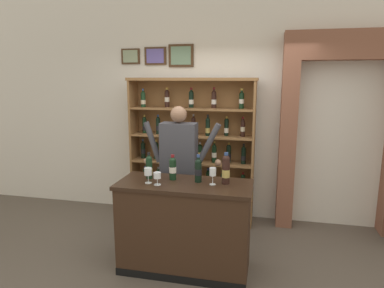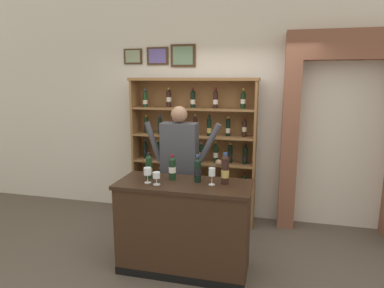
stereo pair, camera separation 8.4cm
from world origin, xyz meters
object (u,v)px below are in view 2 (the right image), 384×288
wine_glass_spare (148,172)px  tasting_counter (184,226)px  tasting_bottle_brunello (225,169)px  wine_glass_left (156,176)px  tasting_bottle_riserva (172,168)px  wine_glass_right (212,173)px  shopkeeper (180,159)px  tasting_bottle_super_tuscan (198,170)px  wine_shelf (194,148)px  tasting_bottle_chianti (149,167)px

wine_glass_spare → tasting_counter: bearing=13.4°
tasting_bottle_brunello → wine_glass_left: (-0.68, -0.20, -0.06)m
tasting_bottle_riserva → wine_glass_spare: bearing=-141.0°
wine_glass_right → wine_glass_spare: (-0.66, -0.10, -0.01)m
tasting_counter → shopkeeper: 0.88m
tasting_bottle_super_tuscan → wine_shelf: bearing=105.4°
wine_shelf → shopkeeper: wine_shelf is taller
tasting_bottle_chianti → wine_glass_spare: tasting_bottle_chianti is taller
wine_glass_left → wine_shelf: bearing=88.7°
shopkeeper → wine_glass_right: size_ratio=9.72×
shopkeeper → wine_glass_left: size_ratio=12.96×
wine_glass_spare → wine_shelf: bearing=84.3°
tasting_bottle_chianti → tasting_bottle_riserva: (0.26, 0.01, 0.00)m
tasting_bottle_chianti → wine_glass_right: bearing=-5.4°
tasting_counter → tasting_bottle_brunello: tasting_bottle_brunello is taller
tasting_counter → tasting_bottle_chianti: tasting_bottle_chianti is taller
shopkeeper → wine_glass_spare: shopkeeper is taller
wine_shelf → shopkeeper: bearing=-89.9°
wine_shelf → tasting_bottle_chianti: size_ratio=7.14×
tasting_counter → shopkeeper: shopkeeper is taller
tasting_bottle_super_tuscan → wine_glass_spare: tasting_bottle_super_tuscan is taller
wine_shelf → tasting_bottle_super_tuscan: wine_shelf is taller
tasting_counter → wine_glass_spare: (-0.37, -0.09, 0.61)m
tasting_bottle_brunello → wine_glass_left: size_ratio=2.48×
tasting_bottle_brunello → wine_glass_right: (-0.13, -0.06, -0.03)m
wine_glass_spare → tasting_bottle_brunello: bearing=11.3°
wine_shelf → tasting_bottle_brunello: size_ratio=6.23×
tasting_bottle_riserva → wine_glass_left: 0.24m
wine_glass_right → wine_glass_left: wine_glass_right is taller
tasting_bottle_chianti → wine_glass_right: size_ratio=1.62×
wine_glass_spare → tasting_bottle_chianti: bearing=106.3°
tasting_counter → tasting_bottle_riserva: bearing=149.9°
wine_shelf → wine_glass_right: size_ratio=11.59×
shopkeeper → wine_glass_left: 0.74m
shopkeeper → wine_shelf: bearing=90.1°
tasting_bottle_riserva → wine_glass_right: (0.45, -0.08, -0.00)m
tasting_bottle_chianti → tasting_bottle_super_tuscan: bearing=-1.4°
tasting_bottle_super_tuscan → tasting_bottle_riserva: bearing=175.2°
tasting_bottle_chianti → wine_glass_left: 0.26m
wine_glass_right → shopkeeper: bearing=130.6°
tasting_bottle_chianti → wine_glass_right: (0.71, -0.07, -0.00)m
tasting_bottle_chianti → tasting_bottle_riserva: 0.26m
wine_glass_spare → tasting_bottle_riserva: bearing=39.0°
tasting_counter → tasting_bottle_super_tuscan: size_ratio=4.77×
wine_shelf → tasting_counter: wine_shelf is taller
tasting_bottle_super_tuscan → wine_glass_right: 0.17m
wine_shelf → wine_glass_spare: size_ratio=12.63×
tasting_counter → tasting_bottle_riserva: tasting_bottle_riserva is taller
tasting_bottle_brunello → wine_glass_spare: tasting_bottle_brunello is taller
tasting_bottle_chianti → tasting_bottle_riserva: bearing=2.3°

